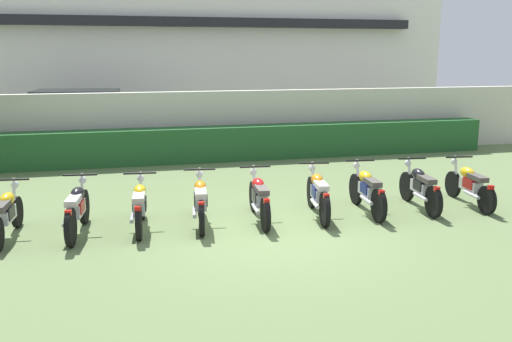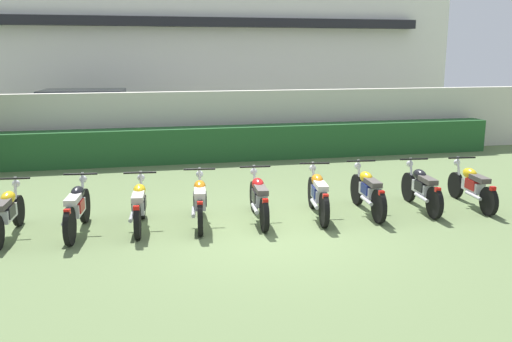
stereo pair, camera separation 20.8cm
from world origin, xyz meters
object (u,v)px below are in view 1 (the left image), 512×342
(motorcycle_in_row_8, at_px, (470,184))
(motorcycle_in_row_6, at_px, (367,190))
(motorcycle_in_row_0, at_px, (6,214))
(motorcycle_in_row_2, at_px, (140,205))
(motorcycle_in_row_1, at_px, (77,209))
(motorcycle_in_row_4, at_px, (259,198))
(motorcycle_in_row_5, at_px, (318,193))
(motorcycle_in_row_7, at_px, (420,187))
(motorcycle_in_row_3, at_px, (201,201))
(parked_car, at_px, (83,118))

(motorcycle_in_row_8, bearing_deg, motorcycle_in_row_6, 95.41)
(motorcycle_in_row_0, relative_size, motorcycle_in_row_2, 1.04)
(motorcycle_in_row_1, bearing_deg, motorcycle_in_row_4, -83.44)
(motorcycle_in_row_5, distance_m, motorcycle_in_row_7, 2.20)
(motorcycle_in_row_0, distance_m, motorcycle_in_row_3, 3.31)
(motorcycle_in_row_5, bearing_deg, motorcycle_in_row_4, 98.34)
(motorcycle_in_row_1, height_order, motorcycle_in_row_4, motorcycle_in_row_1)
(motorcycle_in_row_3, distance_m, motorcycle_in_row_8, 5.61)
(motorcycle_in_row_7, bearing_deg, parked_car, 42.02)
(parked_car, distance_m, motorcycle_in_row_5, 10.89)
(motorcycle_in_row_5, bearing_deg, motorcycle_in_row_7, -80.60)
(motorcycle_in_row_2, distance_m, motorcycle_in_row_3, 1.09)
(motorcycle_in_row_7, bearing_deg, motorcycle_in_row_8, -84.51)
(motorcycle_in_row_2, bearing_deg, motorcycle_in_row_3, -86.77)
(motorcycle_in_row_0, distance_m, motorcycle_in_row_2, 2.22)
(motorcycle_in_row_0, bearing_deg, motorcycle_in_row_5, -86.45)
(motorcycle_in_row_5, relative_size, motorcycle_in_row_8, 1.00)
(motorcycle_in_row_3, bearing_deg, motorcycle_in_row_1, 97.05)
(motorcycle_in_row_7, height_order, motorcycle_in_row_8, motorcycle_in_row_7)
(parked_car, height_order, motorcycle_in_row_8, parked_car)
(motorcycle_in_row_1, xyz_separation_m, motorcycle_in_row_6, (5.47, 0.01, 0.00))
(motorcycle_in_row_1, height_order, motorcycle_in_row_3, motorcycle_in_row_1)
(motorcycle_in_row_3, bearing_deg, motorcycle_in_row_8, -83.05)
(motorcycle_in_row_3, bearing_deg, motorcycle_in_row_4, -83.04)
(motorcycle_in_row_1, height_order, motorcycle_in_row_8, motorcycle_in_row_1)
(motorcycle_in_row_7, bearing_deg, motorcycle_in_row_2, 95.70)
(motorcycle_in_row_0, distance_m, motorcycle_in_row_8, 8.92)
(parked_car, distance_m, motorcycle_in_row_8, 12.73)
(motorcycle_in_row_6, relative_size, motorcycle_in_row_7, 1.02)
(motorcycle_in_row_1, height_order, motorcycle_in_row_5, same)
(motorcycle_in_row_5, relative_size, motorcycle_in_row_7, 1.01)
(motorcycle_in_row_6, bearing_deg, motorcycle_in_row_0, 94.75)
(motorcycle_in_row_3, xyz_separation_m, motorcycle_in_row_7, (4.47, 0.01, -0.00))
(motorcycle_in_row_3, bearing_deg, motorcycle_in_row_0, 96.44)
(motorcycle_in_row_2, relative_size, motorcycle_in_row_4, 0.94)
(motorcycle_in_row_6, bearing_deg, motorcycle_in_row_2, 94.63)
(motorcycle_in_row_3, bearing_deg, motorcycle_in_row_7, -82.94)
(motorcycle_in_row_5, bearing_deg, motorcycle_in_row_6, -80.26)
(motorcycle_in_row_0, distance_m, motorcycle_in_row_6, 6.61)
(motorcycle_in_row_0, height_order, motorcycle_in_row_2, motorcycle_in_row_2)
(motorcycle_in_row_2, relative_size, motorcycle_in_row_7, 0.95)
(motorcycle_in_row_4, bearing_deg, motorcycle_in_row_2, 93.53)
(motorcycle_in_row_2, xyz_separation_m, motorcycle_in_row_4, (2.20, -0.03, 0.01))
(motorcycle_in_row_3, height_order, motorcycle_in_row_4, motorcycle_in_row_3)
(motorcycle_in_row_1, xyz_separation_m, motorcycle_in_row_2, (1.07, 0.03, -0.02))
(motorcycle_in_row_1, xyz_separation_m, motorcycle_in_row_4, (3.27, 0.00, -0.01))
(motorcycle_in_row_5, distance_m, motorcycle_in_row_8, 3.34)
(motorcycle_in_row_0, height_order, motorcycle_in_row_7, motorcycle_in_row_7)
(motorcycle_in_row_4, bearing_deg, motorcycle_in_row_5, -86.22)
(motorcycle_in_row_4, xyz_separation_m, motorcycle_in_row_5, (1.17, -0.01, 0.01))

